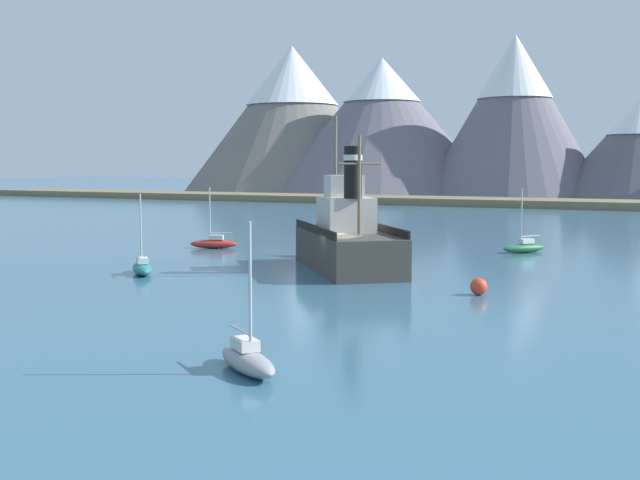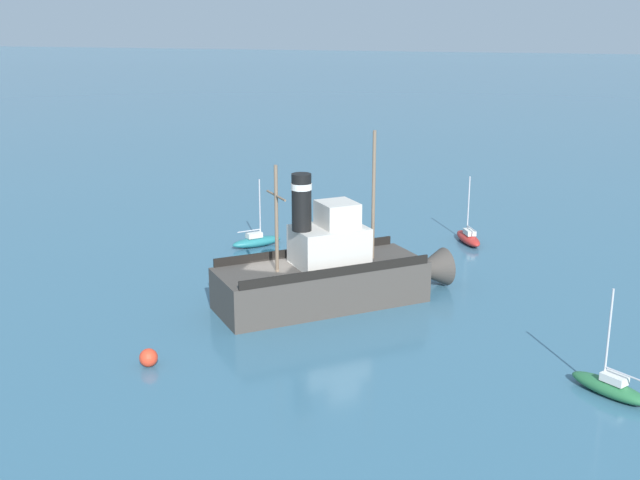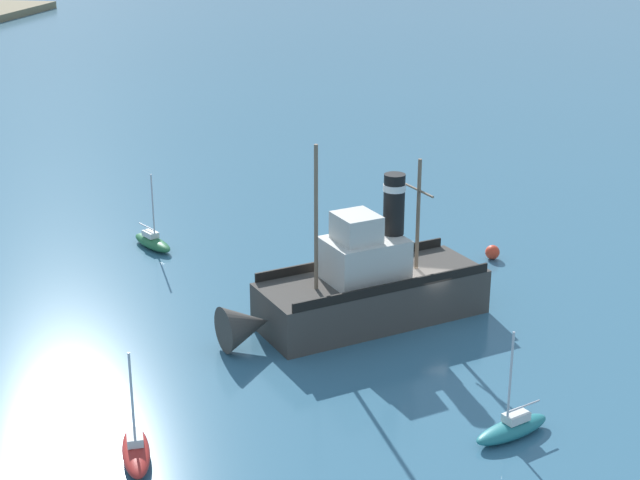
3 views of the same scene
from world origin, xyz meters
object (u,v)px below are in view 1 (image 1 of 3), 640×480
Objects in this scene: old_tugboat at (345,240)px; sailboat_teal at (142,267)px; mooring_buoy at (479,287)px; sailboat_green at (524,247)px; sailboat_red at (214,243)px; sailboat_grey at (247,359)px.

old_tugboat reaches higher than sailboat_teal.
mooring_buoy is at bearing -30.87° from old_tugboat.
sailboat_green is at bearing 51.63° from sailboat_teal.
old_tugboat is 16.22m from sailboat_red.
mooring_buoy is (20.46, 1.71, 0.01)m from sailboat_teal.
sailboat_grey is (0.08, -39.41, 0.00)m from sailboat_green.
old_tugboat is 2.70× the size of sailboat_green.
sailboat_grey is 5.55× the size of mooring_buoy.
old_tugboat is 26.05m from sailboat_grey.
old_tugboat is at bearing -118.79° from sailboat_green.
sailboat_red is at bearing 126.14° from sailboat_grey.
old_tugboat is at bearing 149.13° from mooring_buoy.
old_tugboat is 2.70× the size of sailboat_teal.
sailboat_green is 1.00× the size of sailboat_red.
sailboat_teal is 1.00× the size of sailboat_red.
sailboat_grey is (18.07, -16.68, 0.00)m from sailboat_teal.
old_tugboat is 2.70× the size of sailboat_grey.
sailboat_teal is at bearing -71.80° from sailboat_red.
sailboat_green and sailboat_teal have the same top height.
sailboat_red is at bearing 155.73° from old_tugboat.
mooring_buoy is at bearing 4.77° from sailboat_teal.
sailboat_red is 28.41m from mooring_buoy.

